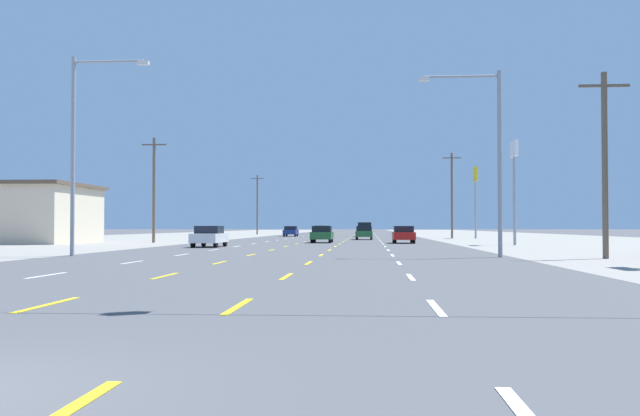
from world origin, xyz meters
name	(u,v)px	position (x,y,z in m)	size (l,w,h in m)	color
ground_plane	(328,241)	(0.00, 66.00, 0.00)	(572.00, 572.00, 0.00)	#4C4C4F
lot_apron_left	(88,240)	(-24.75, 66.00, 0.00)	(28.00, 440.00, 0.01)	gray
lot_apron_right	(579,241)	(24.75, 66.00, 0.00)	(28.00, 440.00, 0.01)	gray
lane_markings	(342,236)	(0.00, 104.50, 0.01)	(10.64, 227.60, 0.01)	white
signal_span_wire	(134,46)	(-0.46, 7.80, 4.92)	(27.30, 0.52, 8.70)	brown
sedan_far_left_nearest	(209,236)	(-6.86, 42.87, 0.76)	(1.80, 4.50, 1.46)	white
sedan_far_right_near	(404,234)	(7.05, 55.09, 0.76)	(1.80, 4.50, 1.46)	red
sedan_center_turn_mid	(322,234)	(0.04, 56.45, 0.76)	(1.80, 4.50, 1.46)	#235B2D
sedan_inner_right_midfar	(364,233)	(3.61, 71.12, 0.76)	(1.80, 4.50, 1.46)	#235B2D
suv_inner_right_far	(365,229)	(3.55, 93.37, 1.03)	(1.98, 4.90, 1.98)	#235B2D
sedan_far_left_farther	(291,231)	(-6.78, 93.82, 0.76)	(1.80, 4.50, 1.46)	navy
hatchback_inner_left_farthest	(320,231)	(-3.27, 102.09, 0.78)	(1.72, 3.90, 1.54)	#B28C33
hatchback_inner_left_distant_a	(325,230)	(-3.69, 120.55, 0.78)	(1.72, 3.90, 1.54)	maroon
storefront_left_row_1	(33,213)	(-24.39, 53.10, 2.54)	(9.10, 11.01, 5.03)	beige
pole_sign_right_row_1	(514,167)	(15.22, 49.61, 5.96)	(0.24, 2.06, 7.97)	gray
pole_sign_right_row_2	(475,183)	(16.61, 78.88, 6.50)	(0.24, 2.40, 8.39)	gray
streetlight_left_row_0	(81,141)	(-9.78, 27.79, 5.55)	(3.80, 0.26, 9.64)	gray
streetlight_right_row_0	(491,148)	(9.74, 27.79, 5.05)	(3.83, 0.26, 8.67)	gray
utility_pole_right_row_0	(605,161)	(14.50, 26.55, 4.32)	(2.20, 0.26, 8.26)	brown
utility_pole_left_row_1	(154,188)	(-14.73, 55.76, 4.80)	(2.20, 0.26, 9.22)	brown
utility_pole_right_row_2	(452,194)	(14.17, 81.43, 5.36)	(2.20, 0.26, 10.33)	brown
utility_pole_left_row_3	(257,204)	(-15.30, 117.75, 5.40)	(2.20, 0.26, 10.40)	brown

